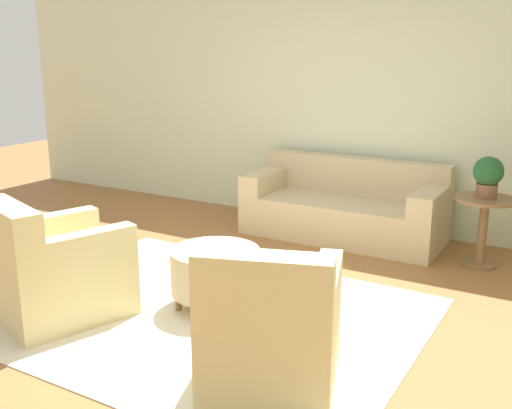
% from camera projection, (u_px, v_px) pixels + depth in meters
% --- Properties ---
extents(ground_plane, '(16.00, 16.00, 0.00)m').
position_uv_depth(ground_plane, '(202.00, 315.00, 4.47)').
color(ground_plane, '#996638').
extents(wall_back, '(9.58, 0.12, 2.80)m').
position_uv_depth(wall_back, '(351.00, 98.00, 6.49)').
color(wall_back, beige).
rests_on(wall_back, ground_plane).
extents(rug, '(3.14, 2.45, 0.01)m').
position_uv_depth(rug, '(202.00, 314.00, 4.47)').
color(rug, beige).
rests_on(rug, ground_plane).
extents(couch, '(2.04, 0.86, 0.80)m').
position_uv_depth(couch, '(344.00, 209.00, 6.27)').
color(couch, '#C6B289').
rests_on(couch, ground_plane).
extents(armchair_left, '(0.98, 1.06, 0.90)m').
position_uv_depth(armchair_left, '(55.00, 272.00, 4.36)').
color(armchair_left, beige).
rests_on(armchair_left, rug).
extents(armchair_right, '(0.98, 1.06, 0.90)m').
position_uv_depth(armchair_right, '(272.00, 329.00, 3.48)').
color(armchair_right, beige).
rests_on(armchair_right, rug).
extents(ottoman_table, '(0.68, 0.68, 0.45)m').
position_uv_depth(ottoman_table, '(215.00, 271.00, 4.53)').
color(ottoman_table, '#C6B289').
rests_on(ottoman_table, rug).
extents(side_table, '(0.54, 0.54, 0.64)m').
position_uv_depth(side_table, '(484.00, 220.00, 5.37)').
color(side_table, olive).
rests_on(side_table, ground_plane).
extents(potted_plant_on_side_table, '(0.26, 0.26, 0.37)m').
position_uv_depth(potted_plant_on_side_table, '(488.00, 175.00, 5.27)').
color(potted_plant_on_side_table, brown).
rests_on(potted_plant_on_side_table, side_table).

